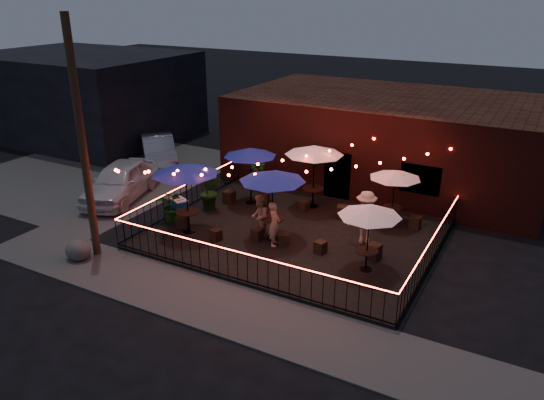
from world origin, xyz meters
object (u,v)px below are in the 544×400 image
at_px(utility_pole, 82,143).
at_px(boulder, 78,250).
at_px(cafe_table_3, 314,151).
at_px(cooler, 180,209).
at_px(cafe_table_5, 395,175).
at_px(cafe_table_2, 272,177).
at_px(cafe_table_4, 370,212).
at_px(cafe_table_1, 250,153).
at_px(cafe_table_0, 185,170).

distance_m(utility_pole, boulder, 3.70).
height_order(cafe_table_3, cooler, cafe_table_3).
height_order(utility_pole, cafe_table_5, utility_pole).
height_order(cafe_table_2, cafe_table_4, cafe_table_2).
bearing_deg(utility_pole, cafe_table_1, 69.00).
bearing_deg(cafe_table_1, cafe_table_4, -26.85).
distance_m(utility_pole, cafe_table_3, 8.88).
height_order(cafe_table_3, cafe_table_4, cafe_table_3).
xyz_separation_m(cafe_table_1, cafe_table_5, (5.82, 0.86, -0.25)).
xyz_separation_m(utility_pole, cafe_table_0, (1.88, 2.77, -1.41)).
bearing_deg(cafe_table_2, cooler, -176.61).
relative_size(cafe_table_0, boulder, 3.08).
xyz_separation_m(cafe_table_0, cafe_table_4, (6.76, 0.44, -0.42)).
xyz_separation_m(utility_pole, boulder, (-0.26, -0.58, -3.65)).
bearing_deg(cafe_table_1, boulder, -111.29).
height_order(cafe_table_3, boulder, cafe_table_3).
bearing_deg(cafe_table_3, cafe_table_0, -123.90).
bearing_deg(utility_pole, cafe_table_5, 41.10).
bearing_deg(boulder, cafe_table_1, 68.71).
height_order(cafe_table_0, cafe_table_4, cafe_table_0).
bearing_deg(cafe_table_1, cafe_table_3, 20.31).
height_order(cafe_table_3, cafe_table_5, cafe_table_3).
bearing_deg(cafe_table_0, boulder, -122.60).
height_order(cafe_table_0, cafe_table_5, cafe_table_0).
height_order(cafe_table_4, cafe_table_5, cafe_table_4).
bearing_deg(cafe_table_1, cafe_table_5, 8.38).
bearing_deg(utility_pole, cooler, 75.69).
bearing_deg(cooler, cafe_table_5, 50.32).
bearing_deg(cafe_table_2, cafe_table_0, -161.72).
relative_size(cafe_table_0, cafe_table_2, 0.91).
height_order(cafe_table_1, cafe_table_3, cafe_table_3).
bearing_deg(utility_pole, cafe_table_3, 56.00).
bearing_deg(cafe_table_3, utility_pole, -124.00).
relative_size(cafe_table_0, cafe_table_3, 0.88).
xyz_separation_m(cafe_table_5, cooler, (-7.36, -3.68, -1.53)).
relative_size(cafe_table_2, cafe_table_3, 0.96).
relative_size(cafe_table_3, boulder, 3.50).
xyz_separation_m(utility_pole, cafe_table_3, (4.90, 7.26, -1.45)).
relative_size(cafe_table_4, cooler, 2.90).
bearing_deg(cafe_table_1, utility_pole, -111.00).
distance_m(cafe_table_0, cafe_table_4, 6.79).
bearing_deg(utility_pole, cafe_table_4, 20.39).
bearing_deg(cafe_table_0, utility_pole, -124.16).
bearing_deg(cafe_table_0, cafe_table_1, 81.14).
relative_size(cafe_table_3, cafe_table_5, 1.48).
bearing_deg(cafe_table_3, cafe_table_1, -159.69).
relative_size(cafe_table_1, cafe_table_3, 0.76).
relative_size(cafe_table_1, cafe_table_2, 0.79).
bearing_deg(boulder, utility_pole, 65.68).
xyz_separation_m(cafe_table_5, boulder, (-8.52, -7.78, -1.76)).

